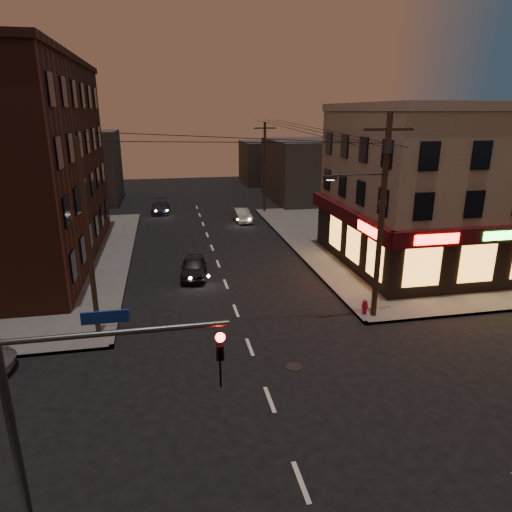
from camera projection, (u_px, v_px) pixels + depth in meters
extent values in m
plane|color=black|center=(270.00, 400.00, 16.79)|extent=(120.00, 120.00, 0.00)
cube|color=#514F4C|center=(429.00, 238.00, 37.89)|extent=(24.00, 28.00, 0.15)
cube|color=tan|center=(456.00, 189.00, 30.84)|extent=(15.00, 12.00, 10.00)
cube|color=tan|center=(467.00, 107.00, 29.25)|extent=(15.20, 12.20, 0.50)
cube|color=black|center=(511.00, 262.00, 26.28)|extent=(15.12, 0.25, 3.40)
cube|color=black|center=(349.00, 241.00, 30.45)|extent=(0.25, 12.12, 3.40)
cube|color=#39090C|center=(347.00, 215.00, 29.85)|extent=(0.50, 12.60, 0.90)
cube|color=#FF140C|center=(437.00, 239.00, 24.21)|extent=(2.60, 0.06, 0.55)
cube|color=#26FF3F|center=(503.00, 235.00, 24.96)|extent=(2.40, 0.06, 0.50)
cube|color=#FF140C|center=(367.00, 229.00, 26.24)|extent=(0.06, 2.60, 0.55)
cube|color=#F69A36|center=(504.00, 262.00, 26.00)|extent=(12.40, 0.08, 2.20)
cube|color=#F69A36|center=(353.00, 244.00, 29.45)|extent=(0.08, 8.40, 2.20)
cube|color=#3F3D3A|center=(313.00, 170.00, 53.86)|extent=(10.00, 12.00, 7.00)
cube|color=#3F3D3A|center=(78.00, 167.00, 52.40)|extent=(9.00, 10.00, 8.00)
cube|color=#3F3D3A|center=(270.00, 162.00, 66.72)|extent=(8.00, 8.00, 6.00)
cylinder|color=#382619|center=(381.00, 220.00, 21.92)|extent=(0.28, 0.28, 10.00)
cube|color=#382619|center=(389.00, 129.00, 20.65)|extent=(2.40, 0.12, 0.12)
cylinder|color=#333538|center=(387.00, 148.00, 20.90)|extent=(0.44, 0.44, 0.50)
cylinder|color=#333538|center=(359.00, 175.00, 21.02)|extent=(2.60, 0.10, 0.10)
cube|color=#333538|center=(330.00, 178.00, 20.78)|extent=(0.60, 0.25, 0.18)
cube|color=#FFD88C|center=(330.00, 180.00, 20.81)|extent=(0.35, 0.15, 0.04)
cylinder|color=#382619|center=(265.00, 168.00, 46.56)|extent=(0.26, 0.26, 9.00)
cylinder|color=#382619|center=(88.00, 241.00, 20.18)|extent=(0.24, 0.24, 9.00)
cylinder|color=#333538|center=(19.00, 465.00, 9.35)|extent=(0.18, 0.18, 6.40)
cylinder|color=#333538|center=(118.00, 333.00, 8.92)|extent=(4.40, 0.12, 0.12)
imported|color=black|center=(220.00, 346.00, 9.44)|extent=(0.16, 0.20, 1.00)
sphere|color=#FF0C05|center=(220.00, 337.00, 9.25)|extent=(0.20, 0.20, 0.20)
cube|color=navy|center=(105.00, 317.00, 8.77)|extent=(0.90, 0.05, 0.25)
imported|color=black|center=(194.00, 267.00, 29.04)|extent=(1.99, 4.05, 1.33)
imported|color=gray|center=(242.00, 215.00, 43.77)|extent=(1.64, 3.89, 1.25)
imported|color=#191F32|center=(160.00, 207.00, 47.60)|extent=(1.99, 4.41, 1.25)
cylinder|color=maroon|center=(365.00, 308.00, 23.46)|extent=(0.28, 0.28, 0.63)
sphere|color=maroon|center=(365.00, 302.00, 23.35)|extent=(0.25, 0.25, 0.25)
cylinder|color=maroon|center=(365.00, 306.00, 23.42)|extent=(0.36, 0.21, 0.13)
cylinder|color=maroon|center=(365.00, 306.00, 23.42)|extent=(0.21, 0.36, 0.13)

